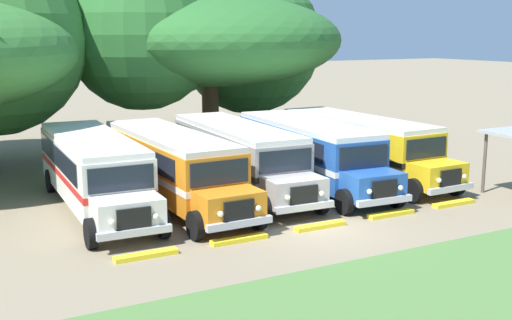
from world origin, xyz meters
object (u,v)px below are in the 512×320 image
Objects in this scene: parked_bus_slot_0 at (94,168)px; parked_bus_slot_1 at (172,164)px; broad_shade_tree at (204,39)px; parked_bus_slot_2 at (239,154)px; parked_bus_slot_3 at (309,150)px; parked_bus_slot_4 at (360,144)px.

parked_bus_slot_0 and parked_bus_slot_1 have the same top height.
broad_shade_tree reaches higher than parked_bus_slot_1.
parked_bus_slot_1 is at bearing -75.67° from parked_bus_slot_2.
parked_bus_slot_1 is 6.54m from parked_bus_slot_3.
parked_bus_slot_1 is at bearing -86.34° from parked_bus_slot_3.
parked_bus_slot_4 is at bearing 88.40° from parked_bus_slot_2.
broad_shade_tree is at bearing -171.88° from parked_bus_slot_4.
broad_shade_tree is at bearing 149.89° from parked_bus_slot_1.
parked_bus_slot_0 is 9.56m from parked_bus_slot_3.
parked_bus_slot_4 is at bearing -80.04° from broad_shade_tree.
parked_bus_slot_3 is 1.00× the size of parked_bus_slot_4.
parked_bus_slot_0 is at bearing -129.39° from broad_shade_tree.
parked_bus_slot_4 is 14.02m from broad_shade_tree.
parked_bus_slot_3 is (9.53, -0.69, 0.00)m from parked_bus_slot_0.
parked_bus_slot_0 is 3.07m from parked_bus_slot_1.
broad_shade_tree is (10.28, 12.52, 4.78)m from parked_bus_slot_0.
parked_bus_slot_3 is 3.03m from parked_bus_slot_4.
parked_bus_slot_1 is (2.99, -0.71, 0.00)m from parked_bus_slot_0.
parked_bus_slot_3 is (6.54, 0.02, 0.00)m from parked_bus_slot_1.
parked_bus_slot_3 is at bearing -87.56° from parked_bus_slot_4.
parked_bus_slot_1 and parked_bus_slot_2 have the same top height.
parked_bus_slot_0 and parked_bus_slot_2 have the same top height.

